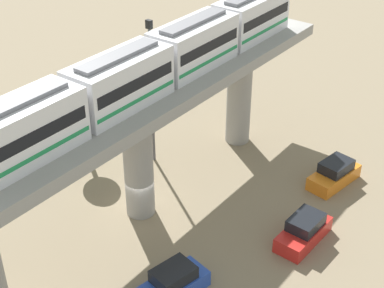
% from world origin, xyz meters
% --- Properties ---
extents(ground_plane, '(120.00, 120.00, 0.00)m').
position_xyz_m(ground_plane, '(0.00, 0.00, 0.00)').
color(ground_plane, '#84755B').
extents(viaduct, '(5.20, 35.80, 8.42)m').
position_xyz_m(viaduct, '(0.00, 0.00, 6.52)').
color(viaduct, '#999691').
rests_on(viaduct, ground).
extents(train, '(2.64, 27.45, 3.24)m').
position_xyz_m(train, '(0.00, 2.34, 9.96)').
color(train, white).
rests_on(train, viaduct).
extents(parked_car_blue, '(2.61, 4.48, 1.76)m').
position_xyz_m(parked_car_blue, '(6.33, -4.51, 0.74)').
color(parked_car_blue, '#284CB7').
rests_on(parked_car_blue, ground).
extents(parked_car_orange, '(2.43, 4.43, 1.76)m').
position_xyz_m(parked_car_orange, '(8.79, 10.79, 0.74)').
color(parked_car_orange, orange).
rests_on(parked_car_orange, ground).
extents(parked_car_red, '(1.96, 4.27, 1.76)m').
position_xyz_m(parked_car_red, '(10.00, 3.92, 0.74)').
color(parked_car_red, red).
rests_on(parked_car_red, ground).
extents(tree_near_viaduct, '(2.61, 2.61, 5.08)m').
position_xyz_m(tree_near_viaduct, '(-6.83, 1.99, 3.73)').
color(tree_near_viaduct, brown).
rests_on(tree_near_viaduct, ground).
extents(signal_post, '(0.44, 0.28, 11.02)m').
position_xyz_m(signal_post, '(-3.40, 5.39, 6.04)').
color(signal_post, '#4C4C51').
rests_on(signal_post, ground).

